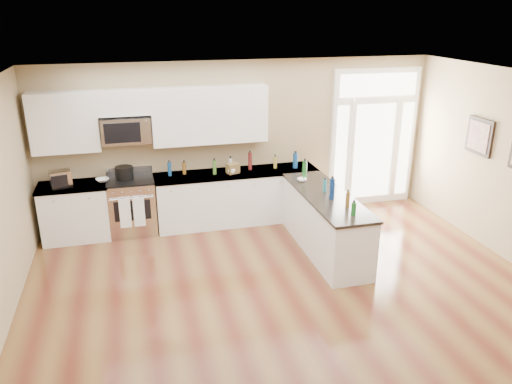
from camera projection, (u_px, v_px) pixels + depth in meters
ground at (321, 346)px, 5.67m from camera, size 8.00×8.00×0.00m
room_shell at (329, 207)px, 5.08m from camera, size 8.00×8.00×8.00m
back_cabinet_left at (76, 213)px, 8.19m from camera, size 1.10×0.66×0.94m
back_cabinet_right at (237, 199)px, 8.83m from camera, size 2.85×0.66×0.94m
peninsula_cabinet at (325, 225)px, 7.77m from camera, size 0.69×2.32×0.94m
upper_cabinet_left at (64, 122)px, 7.81m from camera, size 1.04×0.33×0.95m
upper_cabinet_right at (210, 115)px, 8.35m from camera, size 1.94×0.33×0.95m
upper_cabinet_short at (124, 102)px, 7.93m from camera, size 0.82×0.33×0.40m
microwave at (126, 130)px, 8.05m from camera, size 0.78×0.41×0.42m
entry_door at (373, 138)px, 9.41m from camera, size 1.70×0.10×2.60m
wall_art_near at (479, 136)px, 7.90m from camera, size 0.05×0.58×0.58m
kitchen_range at (132, 206)px, 8.39m from camera, size 0.76×0.68×1.08m
stockpot at (124, 172)px, 8.22m from camera, size 0.30×0.30×0.23m
toaster_oven at (61, 179)px, 7.87m from camera, size 0.36×0.32×0.27m
cardboard_box at (233, 168)px, 8.55m from camera, size 0.24×0.21×0.17m
bowl_left at (102, 180)px, 8.16m from camera, size 0.25×0.25×0.05m
bowl_peninsula at (302, 180)px, 8.17m from camera, size 0.20×0.20×0.05m
cup_counter at (232, 171)px, 8.52m from camera, size 0.16×0.16×0.10m
counter_bottles at (275, 173)px, 8.19m from camera, size 2.38×2.45×0.32m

